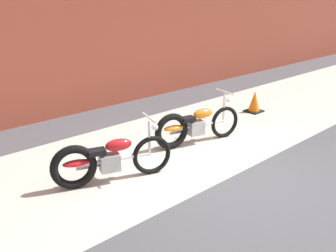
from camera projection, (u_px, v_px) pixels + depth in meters
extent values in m
plane|color=#47474C|center=(231.00, 177.00, 6.33)|extent=(80.00, 80.00, 0.00)
cube|color=#B2ADA3|center=(161.00, 148.00, 7.53)|extent=(36.00, 3.50, 0.01)
cube|color=brown|center=(64.00, 4.00, 9.02)|extent=(36.00, 0.50, 5.38)
torus|color=black|center=(152.00, 155.00, 6.35)|extent=(0.67, 0.30, 0.68)
torus|color=black|center=(74.00, 167.00, 5.84)|extent=(0.73, 0.37, 0.73)
cylinder|color=silver|center=(114.00, 159.00, 6.09)|extent=(1.18, 0.46, 0.06)
cube|color=#99999E|center=(110.00, 162.00, 6.07)|extent=(0.38, 0.31, 0.28)
ellipsoid|color=red|center=(118.00, 145.00, 6.04)|extent=(0.48, 0.33, 0.20)
ellipsoid|color=red|center=(77.00, 163.00, 5.84)|extent=(0.47, 0.32, 0.10)
cube|color=black|center=(97.00, 152.00, 5.92)|extent=(0.33, 0.28, 0.08)
cylinder|color=silver|center=(149.00, 138.00, 6.23)|extent=(0.06, 0.06, 0.62)
cylinder|color=silver|center=(149.00, 118.00, 6.11)|extent=(0.22, 0.56, 0.03)
sphere|color=white|center=(155.00, 127.00, 6.21)|extent=(0.11, 0.11, 0.11)
cylinder|color=silver|center=(93.00, 166.00, 6.13)|extent=(0.54, 0.24, 0.06)
torus|color=black|center=(225.00, 122.00, 7.99)|extent=(0.68, 0.24, 0.68)
torus|color=black|center=(172.00, 131.00, 7.38)|extent=(0.74, 0.30, 0.73)
cylinder|color=silver|center=(199.00, 125.00, 7.68)|extent=(1.21, 0.35, 0.06)
cube|color=#99999E|center=(196.00, 128.00, 7.65)|extent=(0.36, 0.29, 0.28)
ellipsoid|color=orange|center=(203.00, 113.00, 7.63)|extent=(0.47, 0.29, 0.20)
ellipsoid|color=orange|center=(174.00, 128.00, 7.38)|extent=(0.47, 0.28, 0.10)
cube|color=black|center=(188.00, 119.00, 7.49)|extent=(0.32, 0.26, 0.08)
cylinder|color=silver|center=(224.00, 108.00, 7.87)|extent=(0.05, 0.05, 0.62)
cylinder|color=silver|center=(225.00, 92.00, 7.75)|extent=(0.17, 0.57, 0.03)
sphere|color=white|center=(228.00, 99.00, 7.86)|extent=(0.11, 0.11, 0.11)
cylinder|color=silver|center=(182.00, 131.00, 7.69)|extent=(0.55, 0.19, 0.06)
cone|color=orange|center=(254.00, 102.00, 9.77)|extent=(0.32, 0.32, 0.55)
cube|color=black|center=(254.00, 111.00, 9.85)|extent=(0.40, 0.40, 0.04)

